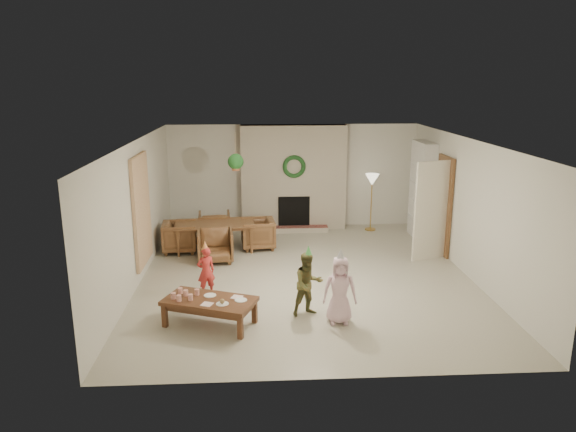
{
  "coord_description": "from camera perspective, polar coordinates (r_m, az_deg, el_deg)",
  "views": [
    {
      "loc": [
        -0.86,
        -9.23,
        3.55
      ],
      "look_at": [
        -0.3,
        0.4,
        1.05
      ],
      "focal_mm": 33.13,
      "sensor_mm": 36.0,
      "label": 1
    }
  ],
  "objects": [
    {
      "name": "fireplace_mass",
      "position": [
        12.77,
        0.59,
        4.16
      ],
      "size": [
        2.5,
        0.4,
        2.5
      ],
      "primitive_type": "cube",
      "color": "#571B17",
      "rests_on": "floor"
    },
    {
      "name": "child_plaid",
      "position": [
        8.2,
        2.18,
        -7.32
      ],
      "size": [
        0.59,
        0.52,
        1.0
      ],
      "primitive_type": "imported",
      "rotation": [
        0.0,
        0.0,
        0.35
      ],
      "color": "brown",
      "rests_on": "floor"
    },
    {
      "name": "child_red",
      "position": [
        9.06,
        -8.79,
        -5.87
      ],
      "size": [
        0.36,
        0.3,
        0.84
      ],
      "primitive_type": "imported",
      "rotation": [
        0.0,
        0.0,
        3.54
      ],
      "color": "red",
      "rests_on": "floor"
    },
    {
      "name": "hanging_plant_foliage",
      "position": [
        10.86,
        -5.64,
        5.83
      ],
      "size": [
        0.32,
        0.32,
        0.32
      ],
      "primitive_type": "sphere",
      "color": "#1A4F1F",
      "rests_on": "hanging_plant_pot"
    },
    {
      "name": "wall_front",
      "position": [
        6.23,
        4.88,
        -7.19
      ],
      "size": [
        7.0,
        0.0,
        7.0
      ],
      "primitive_type": "plane",
      "rotation": [
        -1.57,
        0.0,
        0.0
      ],
      "color": "silver",
      "rests_on": "floor"
    },
    {
      "name": "floor_lamp_post",
      "position": [
        12.86,
        8.92,
        1.27
      ],
      "size": [
        0.03,
        0.03,
        1.23
      ],
      "primitive_type": "cylinder",
      "color": "gold",
      "rests_on": "floor"
    },
    {
      "name": "books_row_upper",
      "position": [
        12.2,
        14.23,
        3.84
      ],
      "size": [
        0.2,
        0.36,
        0.22
      ],
      "primitive_type": "cube",
      "color": "gold",
      "rests_on": "bookshelf_shelf_c"
    },
    {
      "name": "cup_c",
      "position": [
        7.97,
        -11.62,
        -8.64
      ],
      "size": [
        0.09,
        0.09,
        0.09
      ],
      "primitive_type": "cylinder",
      "rotation": [
        0.0,
        0.0,
        -0.37
      ],
      "color": "white",
      "rests_on": "coffee_table_top"
    },
    {
      "name": "food_scoop",
      "position": [
        7.78,
        -7.07,
        -9.06
      ],
      "size": [
        0.09,
        0.09,
        0.07
      ],
      "primitive_type": "sphere",
      "rotation": [
        0.0,
        0.0,
        -0.37
      ],
      "color": "tan",
      "rests_on": "plate_b"
    },
    {
      "name": "cup_d",
      "position": [
        8.14,
        -10.91,
        -8.11
      ],
      "size": [
        0.09,
        0.09,
        0.09
      ],
      "primitive_type": "cylinder",
      "rotation": [
        0.0,
        0.0,
        -0.37
      ],
      "color": "white",
      "rests_on": "coffee_table_top"
    },
    {
      "name": "coffee_leg_fr",
      "position": [
        7.63,
        -5.14,
        -11.82
      ],
      "size": [
        0.09,
        0.09,
        0.35
      ],
      "primitive_type": "cube",
      "rotation": [
        0.0,
        0.0,
        -0.37
      ],
      "color": "brown",
      "rests_on": "floor"
    },
    {
      "name": "cup_f",
      "position": [
        8.14,
        -9.75,
        -8.05
      ],
      "size": [
        0.09,
        0.09,
        0.09
      ],
      "primitive_type": "cylinder",
      "rotation": [
        0.0,
        0.0,
        -0.37
      ],
      "color": "white",
      "rests_on": "coffee_table_top"
    },
    {
      "name": "bookshelf_shelf_b",
      "position": [
        12.4,
        14.03,
        1.52
      ],
      "size": [
        0.3,
        0.92,
        0.03
      ],
      "primitive_type": "cube",
      "color": "white",
      "rests_on": "bookshelf_carcass"
    },
    {
      "name": "door_frame",
      "position": [
        11.39,
        16.36,
        1.1
      ],
      "size": [
        0.05,
        0.86,
        2.04
      ],
      "primitive_type": "cube",
      "color": "brown",
      "rests_on": "floor"
    },
    {
      "name": "plate_b",
      "position": [
        7.8,
        -7.06,
        -9.33
      ],
      "size": [
        0.24,
        0.24,
        0.01
      ],
      "primitive_type": "cylinder",
      "rotation": [
        0.0,
        0.0,
        -0.37
      ],
      "color": "white",
      "rests_on": "coffee_table_top"
    },
    {
      "name": "wall_right",
      "position": [
        10.26,
        18.86,
        0.79
      ],
      "size": [
        0.0,
        7.0,
        7.0
      ],
      "primitive_type": "plane",
      "rotation": [
        1.57,
        0.0,
        -1.57
      ],
      "color": "silver",
      "rests_on": "floor"
    },
    {
      "name": "ceiling",
      "position": [
        9.33,
        2.0,
        8.06
      ],
      "size": [
        7.0,
        7.0,
        0.0
      ],
      "primitive_type": "plane",
      "rotation": [
        3.14,
        0.0,
        0.0
      ],
      "color": "white",
      "rests_on": "wall_back"
    },
    {
      "name": "napkin_right",
      "position": [
        7.99,
        -5.52,
        -8.66
      ],
      "size": [
        0.2,
        0.2,
        0.01
      ],
      "primitive_type": "cube",
      "rotation": [
        0.0,
        0.0,
        -0.37
      ],
      "color": "#FFBBBF",
      "rests_on": "coffee_table_top"
    },
    {
      "name": "door_leaf",
      "position": [
        10.92,
        15.13,
        0.52
      ],
      "size": [
        0.77,
        0.32,
        2.0
      ],
      "primitive_type": "cube",
      "rotation": [
        0.0,
        0.0,
        -1.22
      ],
      "color": "beige",
      "rests_on": "floor"
    },
    {
      "name": "plate_a",
      "position": [
        8.11,
        -8.37,
        -8.41
      ],
      "size": [
        0.24,
        0.24,
        0.01
      ],
      "primitive_type": "cylinder",
      "rotation": [
        0.0,
        0.0,
        -0.37
      ],
      "color": "white",
      "rests_on": "coffee_table_top"
    },
    {
      "name": "fireplace_wreath",
      "position": [
        12.49,
        0.67,
        5.32
      ],
      "size": [
        0.54,
        0.1,
        0.54
      ],
      "primitive_type": "torus",
      "rotation": [
        1.57,
        0.0,
        0.0
      ],
      "color": "#19431D",
      "rests_on": "fireplace_mass"
    },
    {
      "name": "books_row_lower",
      "position": [
        12.31,
        14.07,
        0.18
      ],
      "size": [
        0.2,
        0.4,
        0.24
      ],
      "primitive_type": "cube",
      "color": "#AB351F",
      "rests_on": "bookshelf_shelf_a"
    },
    {
      "name": "coffee_leg_fl",
      "position": [
        8.14,
        -13.09,
        -10.39
      ],
      "size": [
        0.09,
        0.09,
        0.35
      ],
      "primitive_type": "cube",
      "rotation": [
        0.0,
        0.0,
        -0.37
      ],
      "color": "brown",
      "rests_on": "floor"
    },
    {
      "name": "floor_lamp_base",
      "position": [
        13.01,
        8.81,
        -1.41
      ],
      "size": [
        0.26,
        0.26,
        0.03
      ],
      "primitive_type": "cylinder",
      "color": "gold",
      "rests_on": "floor"
    },
    {
      "name": "hanging_plant_pot",
      "position": [
        10.88,
        -5.63,
        5.21
      ],
      "size": [
        0.16,
        0.16,
        0.12
      ],
      "primitive_type": "cylinder",
      "color": "#A85C36",
      "rests_on": "hanging_plant_cord"
    },
    {
      "name": "coffee_leg_bl",
      "position": [
        8.56,
        -11.22,
        -9.0
      ],
      "size": [
        0.09,
        0.09,
        0.35
      ],
      "primitive_type": "cube",
      "rotation": [
        0.0,
        0.0,
        -0.37
      ],
      "color": "brown",
      "rests_on": "floor"
    },
    {
      "name": "bookshelf_carcass",
      "position": [
        12.35,
        14.19,
        2.65
      ],
      "size": [
        0.3,
        1.0,
        2.2
      ],
      "primitive_type": "cube",
      "color": "white",
      "rests_on": "floor"
    },
    {
      "name": "coffee_leg_br",
      "position": [
        8.08,
        -3.61,
        -10.22
      ],
      "size": [
        0.09,
        0.09,
        0.35
      ],
      "primitive_type": "cube",
      "rotation": [
        0.0,
        0.0,
        -0.37
      ],
      "color": "brown",
      "rests_on": "floor"
    },
    {
      "name": "cup_a",
      "position": [
        8.07,
        -12.21,
        -8.37
      ],
      "size": [
        0.09,
        0.09,
        0.09
      ],
      "primitive_type": "cylinder",
      "rotation": [
        0.0,
        0.0,
        -0.37
      ],
      "color": "white",
      "rests_on": "coffee_table_top"
    },
    {
      "name": "fireplace_hearth",
      "position": [
        12.7,
        0.68,
        -1.42
      ],
      "size": [
        1.6,
        0.3,
        0.12
      ],
      "primitive_type": "cube",
      "color": "maroon",
      "rests_on": "floor"
    },
    {
      "name": "child_pink",
      "position": [
        7.97,
        5.58,
        -7.91
      ],
      "size": [
        0.53,
        0.36,
        1.03
      ],
      "primitive_type": "imported",
      "rotation": [
        0.0,
        0.0,
        -0.07
      ],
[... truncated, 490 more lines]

